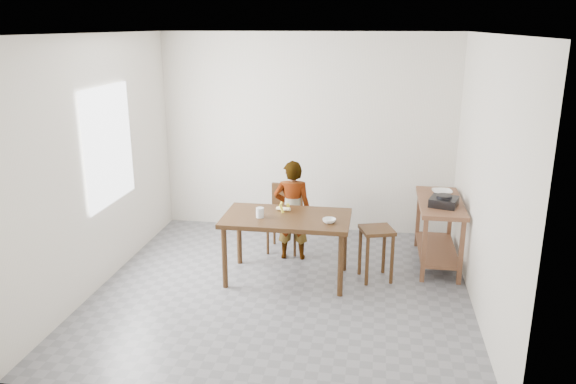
% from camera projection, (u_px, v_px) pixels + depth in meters
% --- Properties ---
extents(floor, '(4.00, 4.00, 0.04)m').
position_uv_depth(floor, '(282.00, 292.00, 6.13)').
color(floor, slate).
rests_on(floor, ground).
extents(ceiling, '(4.00, 4.00, 0.04)m').
position_uv_depth(ceiling, '(281.00, 31.00, 5.35)').
color(ceiling, white).
rests_on(ceiling, wall_back).
extents(wall_back, '(4.00, 0.04, 2.70)m').
position_uv_depth(wall_back, '(307.00, 134.00, 7.65)').
color(wall_back, silver).
rests_on(wall_back, ground).
extents(wall_front, '(4.00, 0.04, 2.70)m').
position_uv_depth(wall_front, '(232.00, 243.00, 3.83)').
color(wall_front, silver).
rests_on(wall_front, ground).
extents(wall_left, '(0.04, 4.00, 2.70)m').
position_uv_depth(wall_left, '(97.00, 163.00, 6.05)').
color(wall_left, silver).
rests_on(wall_left, ground).
extents(wall_right, '(0.04, 4.00, 2.70)m').
position_uv_depth(wall_right, '(487.00, 179.00, 5.43)').
color(wall_right, silver).
rests_on(wall_right, ground).
extents(window_pane, '(0.02, 1.10, 1.30)m').
position_uv_depth(window_pane, '(109.00, 146.00, 6.19)').
color(window_pane, white).
rests_on(window_pane, wall_left).
extents(dining_table, '(1.40, 0.80, 0.75)m').
position_uv_depth(dining_table, '(287.00, 248.00, 6.30)').
color(dining_table, '#3D2411').
rests_on(dining_table, floor).
extents(prep_counter, '(0.50, 1.20, 0.80)m').
position_uv_depth(prep_counter, '(438.00, 232.00, 6.70)').
color(prep_counter, brown).
rests_on(prep_counter, floor).
extents(child, '(0.48, 0.34, 1.24)m').
position_uv_depth(child, '(292.00, 210.00, 6.80)').
color(child, white).
rests_on(child, floor).
extents(dining_chair, '(0.43, 0.43, 0.84)m').
position_uv_depth(dining_chair, '(284.00, 219.00, 7.10)').
color(dining_chair, '#3D2411').
rests_on(dining_chair, floor).
extents(stool, '(0.44, 0.44, 0.61)m').
position_uv_depth(stool, '(376.00, 254.00, 6.31)').
color(stool, '#3D2411').
rests_on(stool, floor).
extents(glass_tumbler, '(0.11, 0.11, 0.11)m').
position_uv_depth(glass_tumbler, '(260.00, 213.00, 6.15)').
color(glass_tumbler, silver).
rests_on(glass_tumbler, dining_table).
extents(small_bowl, '(0.18, 0.18, 0.05)m').
position_uv_depth(small_bowl, '(329.00, 221.00, 5.98)').
color(small_bowl, white).
rests_on(small_bowl, dining_table).
extents(banana, '(0.23, 0.19, 0.07)m').
position_uv_depth(banana, '(283.00, 208.00, 6.36)').
color(banana, '#FDCB53').
rests_on(banana, dining_table).
extents(serving_bowl, '(0.27, 0.27, 0.06)m').
position_uv_depth(serving_bowl, '(442.00, 192.00, 6.79)').
color(serving_bowl, white).
rests_on(serving_bowl, prep_counter).
extents(gas_burner, '(0.37, 0.37, 0.10)m').
position_uv_depth(gas_burner, '(444.00, 202.00, 6.37)').
color(gas_burner, black).
rests_on(gas_burner, prep_counter).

